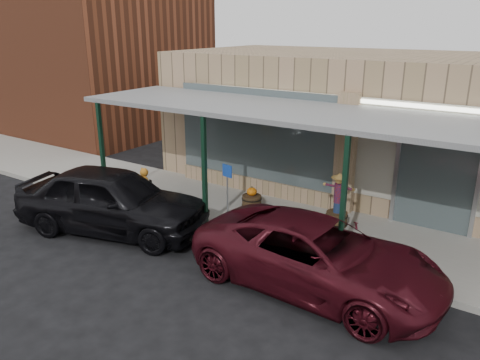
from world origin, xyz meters
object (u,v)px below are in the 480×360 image
Objects in this scene: handicap_sign at (227,186)px; car_maroon at (317,255)px; barrel_scarecrow at (337,208)px; barrel_pumpkin at (252,200)px; parked_sedan at (112,200)px.

car_maroon is at bearing -12.29° from handicap_sign.
barrel_pumpkin is (-2.46, -0.16, -0.25)m from barrel_scarecrow.
barrel_scarecrow is at bearing 3.64° from barrel_pumpkin.
parked_sedan is 5.50m from car_maroon.
parked_sedan is at bearing -127.94° from barrel_pumpkin.
barrel_pumpkin is 0.42× the size of handicap_sign.
barrel_pumpkin is at bearing -52.73° from parked_sedan.
parked_sedan is 1.04× the size of car_maroon.
barrel_pumpkin is 0.12× the size of parked_sedan.
car_maroon reaches higher than barrel_pumpkin.
parked_sedan reaches higher than car_maroon.
handicap_sign reaches higher than car_maroon.
handicap_sign is (0.00, -1.19, 0.77)m from barrel_pumpkin.
handicap_sign is 2.94m from parked_sedan.
parked_sedan is at bearing -130.38° from handicap_sign.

